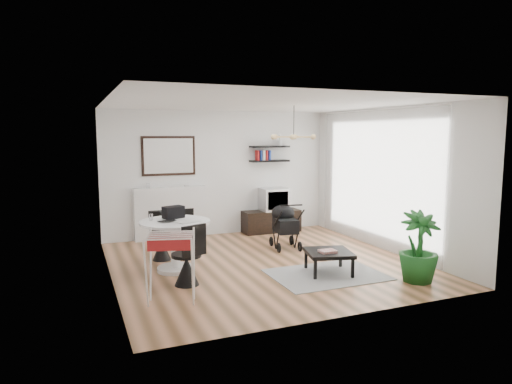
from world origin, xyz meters
name	(u,v)px	position (x,y,z in m)	size (l,w,h in m)	color
floor	(264,263)	(0.00, 0.00, 0.00)	(5.00, 5.00, 0.00)	brown
ceiling	(264,103)	(0.00, 0.00, 2.70)	(5.00, 5.00, 0.00)	white
wall_back	(219,173)	(0.00, 2.50, 1.35)	(5.00, 5.00, 0.00)	white
wall_left	(108,192)	(-2.50, 0.00, 1.35)	(5.00, 5.00, 0.00)	white
wall_right	(386,179)	(2.50, 0.00, 1.35)	(5.00, 5.00, 0.00)	white
sheer_curtain	(375,179)	(2.40, 0.20, 1.35)	(0.04, 3.60, 2.60)	white
fireplace	(170,207)	(-1.10, 2.42, 0.69)	(1.50, 0.17, 2.16)	white
shelf_lower	(270,161)	(1.15, 2.37, 1.60)	(0.90, 0.25, 0.04)	black
shelf_upper	(270,147)	(1.15, 2.37, 1.92)	(0.90, 0.25, 0.04)	black
pendant_lamp	(294,137)	(0.70, 0.30, 2.15)	(0.90, 0.90, 0.10)	#DEB774
tv_console	(271,221)	(1.15, 2.26, 0.24)	(1.31, 0.46, 0.49)	black
crt_tv	(274,199)	(1.20, 2.26, 0.74)	(0.58, 0.51, 0.51)	silver
dining_table	(175,238)	(-1.49, 0.13, 0.54)	(1.13, 1.13, 0.82)	white
laptop	(167,222)	(-1.63, 0.04, 0.83)	(0.29, 0.19, 0.02)	black
black_bag	(173,212)	(-1.46, 0.38, 0.92)	(0.33, 0.20, 0.20)	black
newspaper	(187,221)	(-1.33, -0.02, 0.83)	(0.35, 0.29, 0.01)	silver
drinking_glass	(151,217)	(-1.84, 0.33, 0.87)	(0.06, 0.06, 0.10)	white
chair_far	(161,245)	(-1.59, 0.88, 0.27)	(0.40, 0.41, 0.84)	black
chair_near	(187,266)	(-1.49, -0.64, 0.29)	(0.49, 0.50, 0.93)	black
drying_rack	(171,267)	(-1.85, -1.25, 0.49)	(0.76, 0.73, 0.93)	white
stroller	(285,228)	(0.79, 0.83, 0.40)	(0.57, 0.80, 0.93)	black
rug	(327,275)	(0.65, -0.99, 0.01)	(1.73, 1.25, 0.01)	gray
coffee_table	(329,253)	(0.72, -0.92, 0.32)	(0.84, 0.84, 0.35)	black
magazines	(328,251)	(0.66, -0.99, 0.38)	(0.25, 0.20, 0.04)	#B83B2E
potted_plant	(418,247)	(1.75, -1.77, 0.53)	(0.60, 0.60, 1.06)	#17521B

